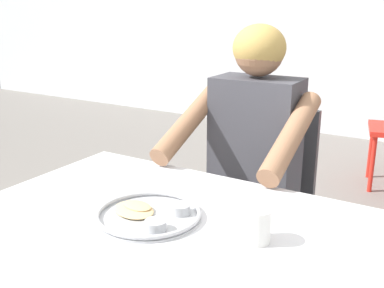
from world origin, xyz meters
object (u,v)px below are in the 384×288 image
thali_tray (149,214)px  diner_foreground (246,156)px  drinking_cup (256,224)px  chair_foreground (265,192)px  table_foreground (168,251)px

thali_tray → diner_foreground: (-0.01, 0.65, -0.02)m
drinking_cup → diner_foreground: (-0.31, 0.61, -0.05)m
chair_foreground → drinking_cup: bearing=-69.5°
thali_tray → diner_foreground: size_ratio=0.24×
thali_tray → chair_foreground: bearing=90.7°
drinking_cup → table_foreground: bearing=-168.7°
table_foreground → chair_foreground: size_ratio=1.35×
table_foreground → drinking_cup: (0.23, 0.05, 0.12)m
diner_foreground → table_foreground: bearing=-83.2°
chair_foreground → diner_foreground: 0.32m
drinking_cup → chair_foreground: bearing=110.5°
chair_foreground → diner_foreground: size_ratio=0.70×
thali_tray → drinking_cup: bearing=6.1°
table_foreground → thali_tray: thali_tray is taller
table_foreground → diner_foreground: diner_foreground is taller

